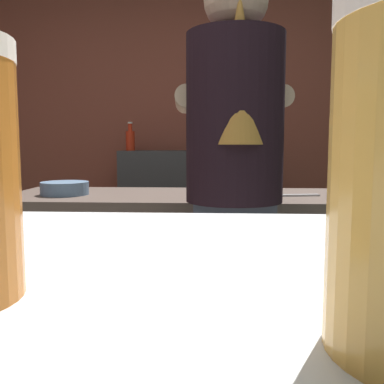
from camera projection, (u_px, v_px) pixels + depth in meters
wall_back at (183, 117)px, 3.41m from camera, size 5.20×0.10×2.70m
prep_counter at (233, 289)px, 2.03m from camera, size 2.10×0.60×0.91m
back_shelf at (188, 223)px, 3.22m from camera, size 0.99×0.36×1.09m
bartender at (234, 182)px, 1.52m from camera, size 0.44×0.52×1.73m
knife_block at (373, 173)px, 1.86m from camera, size 0.10×0.08×0.28m
mixing_bowl at (65, 188)px, 1.97m from camera, size 0.22×0.22×0.06m
chefs_knife at (293, 195)px, 1.91m from camera, size 0.24×0.08×0.01m
bottle_soy at (217, 140)px, 3.22m from camera, size 0.05×0.05×0.20m
bottle_vinegar at (130, 140)px, 3.16m from camera, size 0.07×0.07×0.21m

